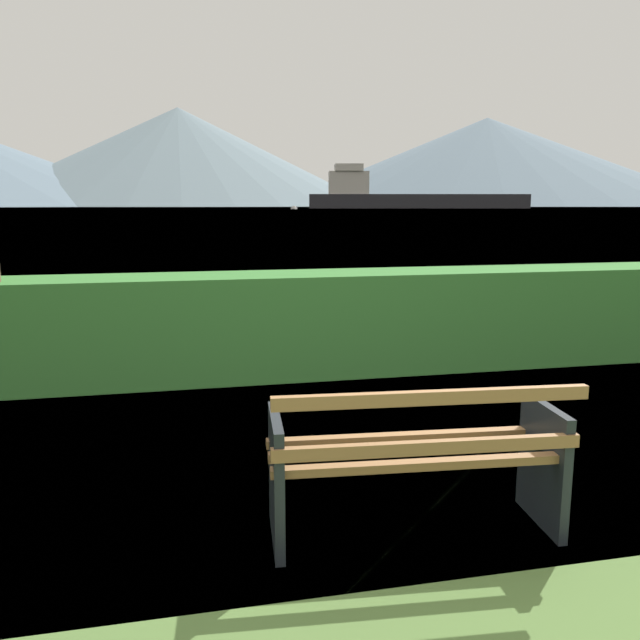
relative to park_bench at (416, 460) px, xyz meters
The scene contains 7 objects.
ground_plane 0.42m from the park_bench, 85.39° to the left, with size 1400.00×1400.00×0.00m, color #4C6B33.
water_surface 309.56m from the park_bench, 90.00° to the left, with size 620.00×620.00×0.00m, color #6B8EA3.
park_bench is the anchor object (origin of this frame).
hedge_row 3.40m from the park_bench, 89.92° to the left, with size 9.91×0.81×1.04m, color #387A33.
cargo_ship_large 265.52m from the park_bench, 70.69° to the left, with size 90.10×31.22×17.60m.
sailboat_mid 220.01m from the park_bench, 80.23° to the left, with size 2.85×4.31×1.05m.
distant_hills 563.07m from the park_bench, 88.03° to the left, with size 904.32×419.65×81.95m.
Camera 1 is at (-1.16, -3.01, 1.73)m, focal length 35.81 mm.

